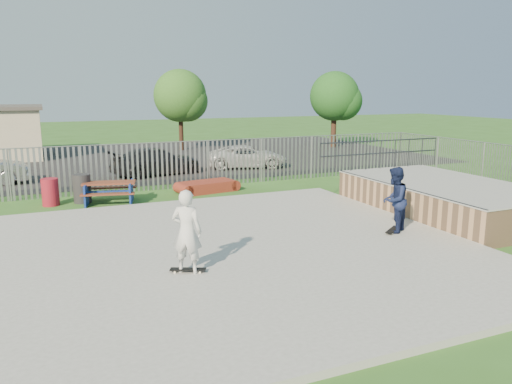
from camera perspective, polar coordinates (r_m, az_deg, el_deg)
name	(u,v)px	position (r m, az deg, el deg)	size (l,w,h in m)	color
ground	(180,259)	(12.72, -8.63, -7.58)	(120.00, 120.00, 0.00)	#325F20
concrete_slab	(180,256)	(12.69, -8.64, -7.26)	(15.00, 12.00, 0.15)	gray
quarter_pipe	(445,198)	(18.13, 20.78, -0.59)	(5.50, 7.05, 2.19)	tan
fence	(174,185)	(17.01, -9.40, 0.77)	(26.04, 16.02, 2.00)	gray
picnic_table	(110,192)	(19.36, -16.39, -0.03)	(2.19, 1.94, 0.80)	#612C1B
funbox	(207,187)	(20.77, -5.60, 0.63)	(2.33, 1.44, 0.44)	maroon
trash_bin_red	(50,192)	(19.62, -22.45, -0.01)	(0.60, 0.60, 1.00)	maroon
trash_bin_grey	(82,188)	(19.71, -19.26, 0.38)	(0.65, 0.65, 1.08)	#272729
parking_lot	(98,161)	(31.07, -17.57, 3.40)	(40.00, 18.00, 0.02)	black
car_dark	(157,161)	(25.17, -11.29, 3.45)	(1.85, 4.55, 1.32)	black
car_white	(247,157)	(26.99, -1.01, 4.07)	(1.98, 4.28, 1.19)	silver
tree_mid	(180,96)	(35.26, -8.67, 10.81)	(3.61, 3.61, 5.56)	#382116
tree_right	(335,96)	(37.19, 8.97, 10.74)	(3.56, 3.56, 5.49)	#3F2619
skateboard_a	(393,231)	(14.86, 15.35, -4.29)	(0.77, 0.63, 0.08)	black
skateboard_b	(188,270)	(11.38, -7.79, -8.87)	(0.81, 0.51, 0.08)	black
skater_navy	(394,200)	(14.64, 15.53, -0.88)	(0.92, 0.71, 1.88)	#151D41
skater_white	(187,232)	(11.10, -7.92, -4.50)	(0.69, 0.45, 1.88)	silver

